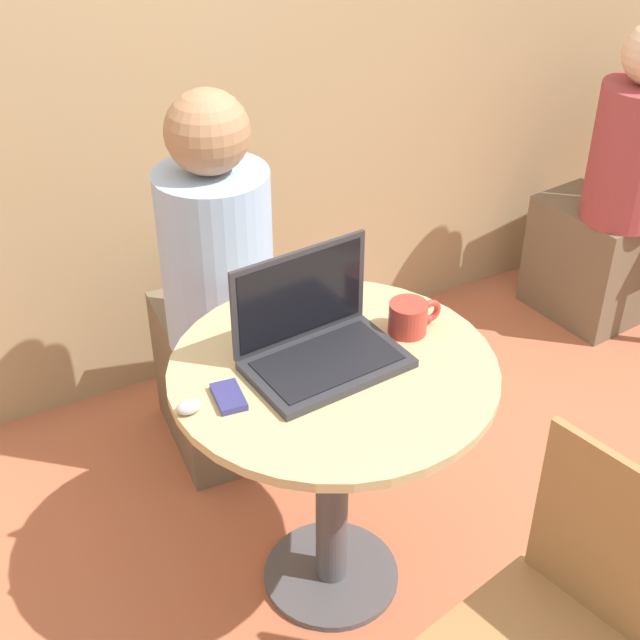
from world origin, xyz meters
The scene contains 8 objects.
ground_plane centered at (0.00, 0.00, 0.00)m, with size 12.00×12.00×0.00m, color #B26042.
round_table centered at (0.00, 0.00, 0.55)m, with size 0.76×0.76×0.72m.
laptop centered at (-0.02, 0.04, 0.78)m, with size 0.37×0.26×0.25m.
cell_phone centered at (-0.26, 0.00, 0.73)m, with size 0.07×0.11×0.02m.
computer_mouse centered at (-0.35, 0.00, 0.74)m, with size 0.06×0.04×0.03m.
coffee_cup centered at (0.23, 0.04, 0.76)m, with size 0.14×0.09×0.08m.
person_seated centered at (-0.05, 0.62, 0.51)m, with size 0.33×0.49×1.20m.
person_background centered at (1.50, 0.65, 0.49)m, with size 0.32×0.47×1.16m.
Camera 1 is at (-0.79, -1.42, 1.95)m, focal length 50.00 mm.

